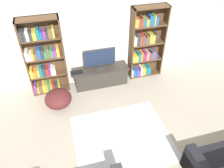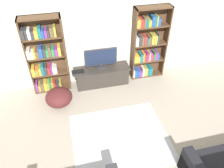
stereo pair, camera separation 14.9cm
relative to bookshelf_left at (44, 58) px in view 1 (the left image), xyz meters
The scene contains 8 objects.
wall_back 1.48m from the bookshelf_left, ahead, with size 8.80×0.06×2.60m.
bookshelf_left is the anchor object (origin of this frame).
bookshelf_right 2.63m from the bookshelf_left, ahead, with size 0.93×0.30×1.99m.
tv_stand 1.54m from the bookshelf_left, ahead, with size 1.48×0.47×0.49m.
television 1.37m from the bookshelf_left, ahead, with size 0.84×0.16×0.55m.
laptop 0.88m from the bookshelf_left, 11.99° to the right, with size 0.32×0.20×0.03m.
area_rug 2.63m from the bookshelf_left, 56.46° to the right, with size 1.99×1.73×0.02m.
beanbag_ottoman 1.03m from the bookshelf_left, 75.94° to the right, with size 0.64×0.64×0.43m, color #4C1E1E.
Camera 1 is at (-1.07, -0.72, 3.77)m, focal length 35.00 mm.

